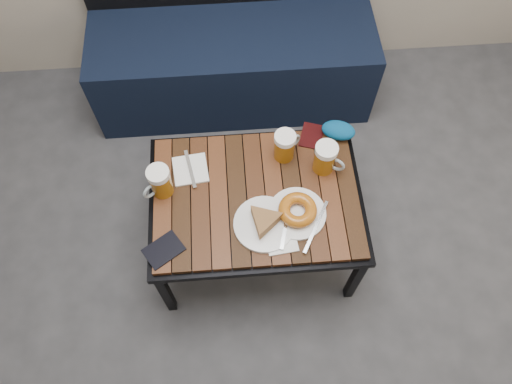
{
  "coord_description": "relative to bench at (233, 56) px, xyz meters",
  "views": [
    {
      "loc": [
        -0.08,
        -0.06,
        2.19
      ],
      "look_at": [
        -0.01,
        0.85,
        0.5
      ],
      "focal_mm": 35.0,
      "sensor_mm": 36.0,
      "label": 1
    }
  ],
  "objects": [
    {
      "name": "passport_burgundy",
      "position": [
        0.3,
        -0.66,
        0.2
      ],
      "size": [
        0.12,
        0.14,
        0.01
      ],
      "primitive_type": "cube",
      "rotation": [
        0.0,
        0.0,
        -0.32
      ],
      "color": "black",
      "rests_on": "cafe_table"
    },
    {
      "name": "plate_pie",
      "position": [
        0.07,
        -1.05,
        0.23
      ],
      "size": [
        0.23,
        0.23,
        0.07
      ],
      "color": "white",
      "rests_on": "cafe_table"
    },
    {
      "name": "napkin_right",
      "position": [
        0.13,
        -1.12,
        0.2
      ],
      "size": [
        0.12,
        0.11,
        0.01
      ],
      "rotation": [
        0.0,
        0.0,
        0.11
      ],
      "color": "white",
      "rests_on": "cafe_table"
    },
    {
      "name": "passport_navy",
      "position": [
        -0.31,
        -1.12,
        0.2
      ],
      "size": [
        0.17,
        0.16,
        0.01
      ],
      "primitive_type": "cube",
      "rotation": [
        0.0,
        0.0,
        -0.99
      ],
      "color": "black",
      "rests_on": "cafe_table"
    },
    {
      "name": "beer_mug_left",
      "position": [
        -0.31,
        -0.87,
        0.27
      ],
      "size": [
        0.13,
        0.12,
        0.14
      ],
      "rotation": [
        0.0,
        0.0,
        3.82
      ],
      "color": "#91540B",
      "rests_on": "cafe_table"
    },
    {
      "name": "cafe_table",
      "position": [
        0.05,
        -0.92,
        0.16
      ],
      "size": [
        0.84,
        0.62,
        0.47
      ],
      "color": "black",
      "rests_on": "ground"
    },
    {
      "name": "beer_mug_centre",
      "position": [
        0.18,
        -0.74,
        0.27
      ],
      "size": [
        0.13,
        0.11,
        0.14
      ],
      "rotation": [
        0.0,
        0.0,
        0.61
      ],
      "color": "#91540B",
      "rests_on": "cafe_table"
    },
    {
      "name": "knit_pouch",
      "position": [
        0.41,
        -0.66,
        0.23
      ],
      "size": [
        0.16,
        0.13,
        0.06
      ],
      "primitive_type": "ellipsoid",
      "rotation": [
        0.0,
        0.0,
        -0.32
      ],
      "color": "navy",
      "rests_on": "cafe_table"
    },
    {
      "name": "beer_mug_right",
      "position": [
        0.33,
        -0.81,
        0.27
      ],
      "size": [
        0.14,
        0.12,
        0.14
      ],
      "rotation": [
        0.0,
        0.0,
        -0.54
      ],
      "color": "#91540B",
      "rests_on": "cafe_table"
    },
    {
      "name": "plate_bagel",
      "position": [
        0.2,
        -1.01,
        0.22
      ],
      "size": [
        0.24,
        0.28,
        0.06
      ],
      "color": "white",
      "rests_on": "cafe_table"
    },
    {
      "name": "bench",
      "position": [
        0.0,
        0.0,
        0.0
      ],
      "size": [
        1.4,
        0.5,
        0.95
      ],
      "color": "black",
      "rests_on": "ground"
    },
    {
      "name": "napkin_left",
      "position": [
        -0.2,
        -0.78,
        0.2
      ],
      "size": [
        0.15,
        0.18,
        0.01
      ],
      "rotation": [
        0.0,
        0.0,
        0.11
      ],
      "color": "white",
      "rests_on": "cafe_table"
    }
  ]
}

